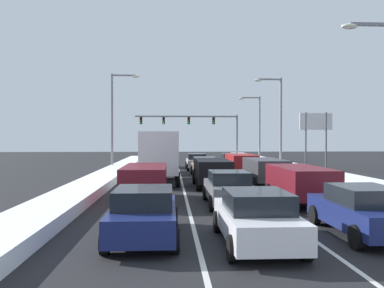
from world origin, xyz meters
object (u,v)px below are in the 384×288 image
Objects in this scene: suv_charcoal_right_lane_third at (265,170)px; sedan_green_right_lane_fifth at (231,161)px; sedan_navy_right_lane_nearest at (362,210)px; sedan_white_center_lane_nearest at (256,217)px; traffic_light_gantry at (198,124)px; suv_red_right_lane_fourth at (241,163)px; sedan_silver_center_lane_fifth at (197,162)px; suv_maroon_left_lane_second at (145,180)px; sedan_gray_center_lane_second at (229,188)px; suv_red_left_lane_fourth at (161,161)px; suv_maroon_right_lane_second at (300,181)px; box_truck_left_lane_third at (160,154)px; sedan_tan_center_lane_fourth at (204,166)px; street_lamp_right_far at (256,123)px; sedan_navy_left_lane_nearest at (144,213)px; street_lamp_left_mid at (116,113)px; sedan_green_left_lane_fifth at (163,160)px; suv_black_center_lane_third at (212,170)px; roadside_sign_right at (316,127)px; street_lamp_right_mid at (277,115)px.

suv_charcoal_right_lane_third reaches higher than sedan_green_right_lane_fifth.
sedan_navy_right_lane_nearest and sedan_white_center_lane_nearest have the same top height.
traffic_light_gantry reaches higher than sedan_green_right_lane_fifth.
suv_red_right_lane_fourth is (-0.22, 7.31, 0.00)m from suv_charcoal_right_lane_third.
suv_maroon_left_lane_second reaches higher than sedan_silver_center_lane_fifth.
sedan_gray_center_lane_second is (-3.31, -7.08, -0.25)m from suv_charcoal_right_lane_third.
sedan_gray_center_lane_second is at bearing -78.61° from suv_red_left_lane_fourth.
box_truck_left_lane_third is (-6.50, 8.94, 0.88)m from suv_maroon_right_lane_second.
box_truck_left_lane_third reaches higher than suv_maroon_right_lane_second.
suv_red_right_lane_fourth is 1.00× the size of suv_maroon_left_lane_second.
street_lamp_right_far is (7.51, 15.83, 4.00)m from sedan_tan_center_lane_fourth.
sedan_tan_center_lane_fourth and sedan_silver_center_lane_fifth have the same top height.
street_lamp_left_mid is (-4.32, 25.77, 4.54)m from sedan_navy_left_lane_nearest.
sedan_green_left_lane_fifth is at bearing 89.99° from suv_red_left_lane_fourth.
sedan_green_left_lane_fifth is (-3.38, 23.12, 0.00)m from sedan_gray_center_lane_second.
suv_charcoal_right_lane_third is 1.00× the size of suv_maroon_left_lane_second.
street_lamp_left_mid reaches higher than sedan_green_right_lane_fifth.
sedan_navy_right_lane_nearest is 12.69m from suv_black_center_lane_third.
sedan_gray_center_lane_second is (0.19, 6.59, 0.00)m from sedan_white_center_lane_nearest.
traffic_light_gantry is at bearing 87.62° from suv_black_center_lane_third.
sedan_gray_center_lane_second is 0.92× the size of suv_black_center_lane_third.
sedan_green_left_lane_fifth is at bearing 106.09° from suv_maroon_right_lane_second.
street_lamp_right_far is at bearing -49.59° from traffic_light_gantry.
sedan_tan_center_lane_fourth is (0.13, 7.05, -0.25)m from suv_black_center_lane_third.
sedan_navy_right_lane_nearest is at bearing -107.41° from roadside_sign_right.
sedan_tan_center_lane_fourth is at bearing -165.62° from suv_red_right_lane_fourth.
sedan_tan_center_lane_fourth is (-3.24, 6.53, -0.25)m from suv_charcoal_right_lane_third.
suv_red_right_lane_fourth is 1.09× the size of sedan_green_left_lane_fifth.
sedan_navy_left_lane_nearest is 27.76m from street_lamp_right_mid.
suv_red_right_lane_fourth is 1.00× the size of suv_red_left_lane_fourth.
street_lamp_right_far is 17.94m from street_lamp_left_mid.
sedan_navy_right_lane_nearest is 29.56m from sedan_green_left_lane_fifth.
sedan_navy_left_lane_nearest is 0.82× the size of roadside_sign_right.
sedan_navy_left_lane_nearest is (-3.32, -5.79, 0.00)m from sedan_gray_center_lane_second.
sedan_green_left_lane_fifth is at bearing 170.27° from roadside_sign_right.
traffic_light_gantry is at bearing 71.61° from sedan_green_left_lane_fifth.
street_lamp_left_mid is at bearing 101.76° from suv_maroon_left_lane_second.
suv_red_left_lane_fourth is at bearing -165.64° from roadside_sign_right.
traffic_light_gantry reaches higher than sedan_navy_right_lane_nearest.
sedan_silver_center_lane_fifth is 11.74m from box_truck_left_lane_third.
suv_charcoal_right_lane_third is 9.17m from suv_maroon_left_lane_second.
suv_black_center_lane_third is 6.49m from suv_maroon_left_lane_second.
sedan_gray_center_lane_second is 1.00× the size of sedan_tan_center_lane_fourth.
sedan_gray_center_lane_second is at bearing -91.88° from traffic_light_gantry.
suv_red_right_lane_fourth is 22.95m from traffic_light_gantry.
suv_maroon_right_lane_second is at bearing -68.25° from suv_red_left_lane_fourth.
suv_charcoal_right_lane_third reaches higher than sedan_white_center_lane_nearest.
sedan_white_center_lane_nearest is at bearing -165.30° from sedan_navy_right_lane_nearest.
suv_red_left_lane_fourth is at bearing 101.39° from sedan_gray_center_lane_second.
traffic_light_gantry is at bearing 88.12° from sedan_gray_center_lane_second.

